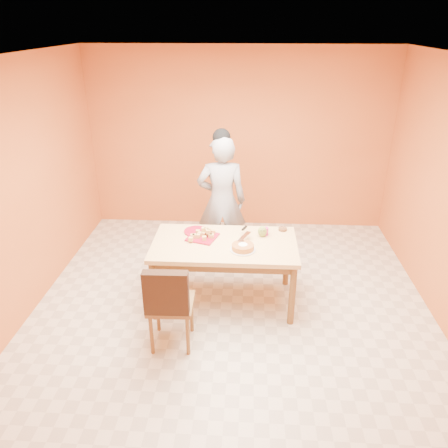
# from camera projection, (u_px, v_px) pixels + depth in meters

# --- Properties ---
(floor) EXTENTS (5.00, 5.00, 0.00)m
(floor) POSITION_uv_depth(u_px,v_px,m) (231.00, 317.00, 4.85)
(floor) COLOR beige
(floor) RESTS_ON ground
(ceiling) EXTENTS (5.00, 5.00, 0.00)m
(ceiling) POSITION_uv_depth(u_px,v_px,m) (233.00, 58.00, 3.70)
(ceiling) COLOR white
(ceiling) RESTS_ON wall_back
(wall_back) EXTENTS (4.50, 0.00, 4.50)m
(wall_back) POSITION_uv_depth(u_px,v_px,m) (239.00, 141.00, 6.53)
(wall_back) COLOR #CA662E
(wall_back) RESTS_ON floor
(wall_left) EXTENTS (0.00, 5.00, 5.00)m
(wall_left) POSITION_uv_depth(u_px,v_px,m) (9.00, 200.00, 4.39)
(wall_left) COLOR #CA662E
(wall_left) RESTS_ON floor
(dining_table) EXTENTS (1.60, 0.90, 0.76)m
(dining_table) POSITION_uv_depth(u_px,v_px,m) (224.00, 250.00, 4.87)
(dining_table) COLOR #E2AD76
(dining_table) RESTS_ON floor
(dining_chair) EXTENTS (0.45, 0.52, 0.96)m
(dining_chair) POSITION_uv_depth(u_px,v_px,m) (170.00, 303.00, 4.25)
(dining_chair) COLOR brown
(dining_chair) RESTS_ON floor
(pastry_pile) EXTENTS (0.27, 0.27, 0.09)m
(pastry_pile) POSITION_uv_depth(u_px,v_px,m) (202.00, 233.00, 4.91)
(pastry_pile) COLOR #D5B15B
(pastry_pile) RESTS_ON pastry_platter
(person) EXTENTS (0.67, 0.47, 1.73)m
(person) POSITION_uv_depth(u_px,v_px,m) (222.00, 201.00, 5.63)
(person) COLOR gray
(person) RESTS_ON floor
(pastry_platter) EXTENTS (0.39, 0.39, 0.02)m
(pastry_platter) POSITION_uv_depth(u_px,v_px,m) (203.00, 237.00, 4.93)
(pastry_platter) COLOR maroon
(pastry_platter) RESTS_ON dining_table
(red_dinner_plate) EXTENTS (0.31, 0.31, 0.02)m
(red_dinner_plate) POSITION_uv_depth(u_px,v_px,m) (196.00, 231.00, 5.06)
(red_dinner_plate) COLOR maroon
(red_dinner_plate) RESTS_ON dining_table
(white_cake_plate) EXTENTS (0.32, 0.32, 0.01)m
(white_cake_plate) POSITION_uv_depth(u_px,v_px,m) (243.00, 250.00, 4.67)
(white_cake_plate) COLOR white
(white_cake_plate) RESTS_ON dining_table
(sponge_cake) EXTENTS (0.26, 0.26, 0.05)m
(sponge_cake) POSITION_uv_depth(u_px,v_px,m) (243.00, 247.00, 4.65)
(sponge_cake) COLOR #C06831
(sponge_cake) RESTS_ON white_cake_plate
(cake_server) EXTENTS (0.16, 0.27, 0.01)m
(cake_server) POSITION_uv_depth(u_px,v_px,m) (244.00, 237.00, 4.80)
(cake_server) COLOR white
(cake_server) RESTS_ON sponge_cake
(egg_ornament) EXTENTS (0.11, 0.10, 0.13)m
(egg_ornament) POSITION_uv_depth(u_px,v_px,m) (262.00, 231.00, 4.94)
(egg_ornament) COLOR olive
(egg_ornament) RESTS_ON dining_table
(magenta_glass) EXTENTS (0.06, 0.06, 0.09)m
(magenta_glass) POSITION_uv_depth(u_px,v_px,m) (266.00, 231.00, 4.98)
(magenta_glass) COLOR #CB1E72
(magenta_glass) RESTS_ON dining_table
(checker_tin) EXTENTS (0.11, 0.11, 0.03)m
(checker_tin) POSITION_uv_depth(u_px,v_px,m) (283.00, 229.00, 5.10)
(checker_tin) COLOR #37210F
(checker_tin) RESTS_ON dining_table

